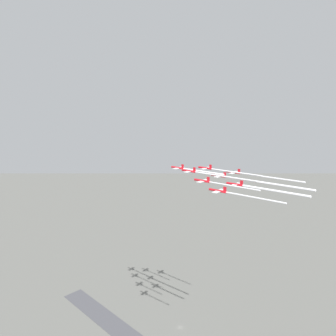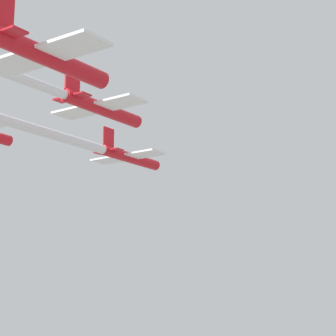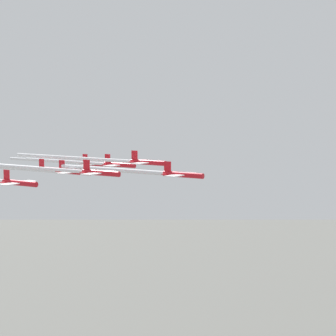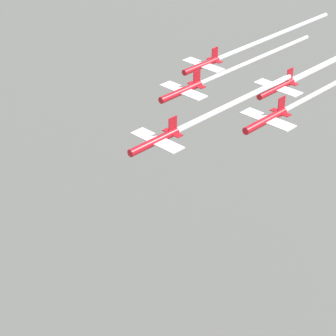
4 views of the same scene
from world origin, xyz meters
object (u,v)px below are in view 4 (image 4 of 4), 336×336
at_px(jet_0, 156,141).
at_px(jet_4, 277,88).
at_px(jet_2, 182,91).
at_px(jet_5, 202,65).
at_px(jet_1, 267,120).

xyz_separation_m(jet_0, jet_4, (-2.95, -31.90, -1.25)).
xyz_separation_m(jet_2, jet_5, (7.91, -16.82, -2.39)).
bearing_deg(jet_5, jet_0, 120.47).
distance_m(jet_0, jet_2, 18.59).
xyz_separation_m(jet_1, jet_5, (26.67, -18.55, -3.29)).
bearing_deg(jet_4, jet_0, 90.00).
distance_m(jet_4, jet_5, 18.86).
relative_size(jet_0, jet_2, 1.00).
bearing_deg(jet_1, jet_2, -0.00).
height_order(jet_1, jet_5, jet_1).
bearing_deg(jet_0, jet_4, -90.00).
bearing_deg(jet_0, jet_5, -59.53).
distance_m(jet_0, jet_4, 32.06).
height_order(jet_0, jet_5, jet_0).
bearing_deg(jet_4, jet_2, 59.53).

